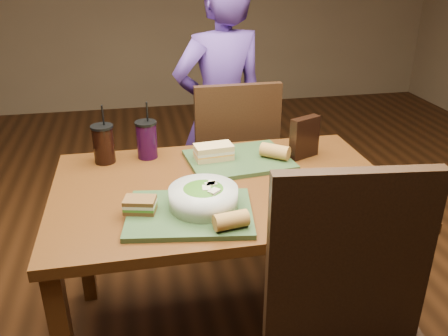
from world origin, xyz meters
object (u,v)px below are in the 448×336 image
(sandwich_far, at_px, (214,152))
(baguette_far, at_px, (275,151))
(cup_berry, at_px, (147,139))
(salad_bowl, at_px, (203,196))
(diner, at_px, (221,113))
(baguette_near, at_px, (231,220))
(dining_table, at_px, (224,205))
(tray_far, at_px, (239,160))
(soup_bowl, at_px, (336,191))
(chair_far, at_px, (233,160))
(tray_near, at_px, (190,213))
(sandwich_near, at_px, (140,205))
(cup_cola, at_px, (104,144))
(chip_bag, at_px, (304,137))

(sandwich_far, relative_size, baguette_far, 1.37)
(cup_berry, bearing_deg, salad_bowl, -72.10)
(diner, relative_size, cup_berry, 5.94)
(salad_bowl, bearing_deg, baguette_near, -67.85)
(dining_table, relative_size, cup_berry, 5.17)
(tray_far, distance_m, soup_bowl, 0.47)
(salad_bowl, bearing_deg, diner, 76.04)
(chair_far, distance_m, tray_far, 0.51)
(tray_far, bearing_deg, soup_bowl, -54.62)
(tray_near, bearing_deg, baguette_far, 42.43)
(diner, bearing_deg, baguette_far, 83.35)
(salad_bowl, relative_size, baguette_near, 2.14)
(sandwich_far, bearing_deg, salad_bowl, -104.98)
(soup_bowl, height_order, baguette_far, baguette_far)
(baguette_far, bearing_deg, dining_table, -146.34)
(baguette_far, bearing_deg, diner, 97.59)
(chair_far, height_order, baguette_far, chair_far)
(sandwich_near, relative_size, baguette_far, 0.98)
(dining_table, xyz_separation_m, cup_cola, (-0.45, 0.31, 0.17))
(soup_bowl, xyz_separation_m, baguette_near, (-0.42, -0.15, 0.01))
(sandwich_near, xyz_separation_m, baguette_near, (0.28, -0.16, 0.00))
(dining_table, xyz_separation_m, diner, (0.16, 0.89, 0.09))
(sandwich_far, xyz_separation_m, chip_bag, (0.39, -0.01, 0.04))
(sandwich_far, height_order, baguette_far, sandwich_far)
(sandwich_near, distance_m, baguette_near, 0.32)
(sandwich_near, distance_m, baguette_far, 0.67)
(chip_bag, bearing_deg, salad_bowl, -166.65)
(diner, bearing_deg, tray_near, 59.58)
(diner, distance_m, sandwich_far, 0.69)
(chair_far, bearing_deg, sandwich_far, -112.24)
(chair_far, distance_m, sandwich_far, 0.55)
(tray_near, height_order, sandwich_far, sandwich_far)
(cup_cola, bearing_deg, diner, 43.36)
(baguette_near, distance_m, cup_berry, 0.70)
(dining_table, xyz_separation_m, tray_far, (0.10, 0.20, 0.10))
(sandwich_near, bearing_deg, baguette_near, -30.22)
(sandwich_far, xyz_separation_m, cup_berry, (-0.27, 0.11, 0.03))
(salad_bowl, bearing_deg, chip_bag, 37.39)
(soup_bowl, distance_m, baguette_far, 0.38)
(soup_bowl, height_order, sandwich_near, sandwich_near)
(soup_bowl, height_order, cup_berry, cup_berry)
(tray_near, height_order, chip_bag, chip_bag)
(cup_cola, distance_m, chip_bag, 0.85)
(chair_far, distance_m, chip_bag, 0.59)
(sandwich_near, bearing_deg, tray_far, 41.37)
(chair_far, height_order, cup_berry, cup_berry)
(sandwich_near, xyz_separation_m, chip_bag, (0.71, 0.38, 0.05))
(diner, height_order, tray_far, diner)
(soup_bowl, distance_m, baguette_near, 0.45)
(baguette_far, bearing_deg, sandwich_far, 170.37)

